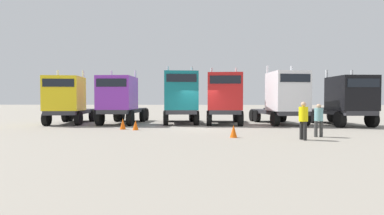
{
  "coord_description": "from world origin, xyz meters",
  "views": [
    {
      "loc": [
        0.69,
        -17.7,
        1.78
      ],
      "look_at": [
        -0.68,
        3.8,
        1.24
      ],
      "focal_mm": 25.54,
      "sensor_mm": 36.0,
      "label": 1
    }
  ],
  "objects_px": {
    "semi_truck_yellow": "(68,100)",
    "semi_truck_teal": "(181,97)",
    "semi_truck_red": "(224,98)",
    "traffic_cone_far": "(123,124)",
    "semi_truck_white": "(284,98)",
    "traffic_cone_near": "(136,125)",
    "traffic_cone_mid": "(234,131)",
    "semi_truck_black": "(345,100)",
    "visitor_in_hivis": "(303,118)",
    "visitor_with_camera": "(319,118)",
    "semi_truck_purple": "(120,99)"
  },
  "relations": [
    {
      "from": "visitor_in_hivis",
      "to": "semi_truck_yellow",
      "type": "bearing_deg",
      "value": 139.29
    },
    {
      "from": "semi_truck_purple",
      "to": "semi_truck_white",
      "type": "distance_m",
      "value": 12.2
    },
    {
      "from": "semi_truck_black",
      "to": "visitor_with_camera",
      "type": "height_order",
      "value": "semi_truck_black"
    },
    {
      "from": "semi_truck_yellow",
      "to": "semi_truck_black",
      "type": "distance_m",
      "value": 20.28
    },
    {
      "from": "semi_truck_purple",
      "to": "semi_truck_white",
      "type": "xyz_separation_m",
      "value": [
        12.19,
        0.29,
        0.1
      ]
    },
    {
      "from": "semi_truck_black",
      "to": "visitor_in_hivis",
      "type": "bearing_deg",
      "value": -42.19
    },
    {
      "from": "semi_truck_yellow",
      "to": "traffic_cone_near",
      "type": "height_order",
      "value": "semi_truck_yellow"
    },
    {
      "from": "semi_truck_red",
      "to": "traffic_cone_mid",
      "type": "relative_size",
      "value": 9.63
    },
    {
      "from": "semi_truck_red",
      "to": "traffic_cone_mid",
      "type": "height_order",
      "value": "semi_truck_red"
    },
    {
      "from": "semi_truck_white",
      "to": "semi_truck_black",
      "type": "height_order",
      "value": "semi_truck_white"
    },
    {
      "from": "visitor_in_hivis",
      "to": "semi_truck_purple",
      "type": "bearing_deg",
      "value": 130.74
    },
    {
      "from": "semi_truck_yellow",
      "to": "semi_truck_teal",
      "type": "bearing_deg",
      "value": 85.66
    },
    {
      "from": "semi_truck_yellow",
      "to": "visitor_in_hivis",
      "type": "bearing_deg",
      "value": 54.96
    },
    {
      "from": "semi_truck_black",
      "to": "traffic_cone_far",
      "type": "relative_size",
      "value": 9.2
    },
    {
      "from": "semi_truck_red",
      "to": "semi_truck_white",
      "type": "bearing_deg",
      "value": 91.52
    },
    {
      "from": "semi_truck_red",
      "to": "traffic_cone_near",
      "type": "bearing_deg",
      "value": -52.32
    },
    {
      "from": "semi_truck_purple",
      "to": "traffic_cone_near",
      "type": "distance_m",
      "value": 4.8
    },
    {
      "from": "semi_truck_white",
      "to": "semi_truck_black",
      "type": "relative_size",
      "value": 1.02
    },
    {
      "from": "semi_truck_teal",
      "to": "traffic_cone_mid",
      "type": "xyz_separation_m",
      "value": [
        3.36,
        -7.36,
        -1.73
      ]
    },
    {
      "from": "visitor_with_camera",
      "to": "traffic_cone_mid",
      "type": "xyz_separation_m",
      "value": [
        -4.18,
        -0.47,
        -0.63
      ]
    },
    {
      "from": "traffic_cone_near",
      "to": "traffic_cone_far",
      "type": "relative_size",
      "value": 0.87
    },
    {
      "from": "visitor_with_camera",
      "to": "semi_truck_black",
      "type": "bearing_deg",
      "value": 134.16
    },
    {
      "from": "semi_truck_yellow",
      "to": "semi_truck_white",
      "type": "height_order",
      "value": "semi_truck_white"
    },
    {
      "from": "visitor_in_hivis",
      "to": "traffic_cone_near",
      "type": "height_order",
      "value": "visitor_in_hivis"
    },
    {
      "from": "visitor_with_camera",
      "to": "traffic_cone_mid",
      "type": "relative_size",
      "value": 2.64
    },
    {
      "from": "traffic_cone_near",
      "to": "traffic_cone_mid",
      "type": "xyz_separation_m",
      "value": [
        5.65,
        -3.02,
        0.01
      ]
    },
    {
      "from": "semi_truck_teal",
      "to": "semi_truck_black",
      "type": "relative_size",
      "value": 0.98
    },
    {
      "from": "semi_truck_black",
      "to": "visitor_with_camera",
      "type": "xyz_separation_m",
      "value": [
        -4.26,
        -6.25,
        -0.89
      ]
    },
    {
      "from": "semi_truck_white",
      "to": "visitor_in_hivis",
      "type": "distance_m",
      "value": 8.02
    },
    {
      "from": "semi_truck_yellow",
      "to": "semi_truck_black",
      "type": "bearing_deg",
      "value": 81.14
    },
    {
      "from": "semi_truck_teal",
      "to": "semi_truck_black",
      "type": "distance_m",
      "value": 11.83
    },
    {
      "from": "traffic_cone_near",
      "to": "traffic_cone_mid",
      "type": "bearing_deg",
      "value": -28.12
    },
    {
      "from": "semi_truck_red",
      "to": "traffic_cone_far",
      "type": "height_order",
      "value": "semi_truck_red"
    },
    {
      "from": "semi_truck_purple",
      "to": "visitor_in_hivis",
      "type": "xyz_separation_m",
      "value": [
        10.98,
        -7.57,
        -0.88
      ]
    },
    {
      "from": "semi_truck_white",
      "to": "traffic_cone_near",
      "type": "relative_size",
      "value": 10.74
    },
    {
      "from": "semi_truck_purple",
      "to": "semi_truck_teal",
      "type": "xyz_separation_m",
      "value": [
        4.53,
        0.4,
        0.16
      ]
    },
    {
      "from": "semi_truck_teal",
      "to": "visitor_with_camera",
      "type": "height_order",
      "value": "semi_truck_teal"
    },
    {
      "from": "traffic_cone_near",
      "to": "traffic_cone_far",
      "type": "xyz_separation_m",
      "value": [
        -0.89,
        0.33,
        0.04
      ]
    },
    {
      "from": "semi_truck_purple",
      "to": "semi_truck_red",
      "type": "bearing_deg",
      "value": 91.03
    },
    {
      "from": "traffic_cone_mid",
      "to": "visitor_in_hivis",
      "type": "bearing_deg",
      "value": -11.33
    },
    {
      "from": "semi_truck_teal",
      "to": "traffic_cone_mid",
      "type": "bearing_deg",
      "value": 16.23
    },
    {
      "from": "semi_truck_teal",
      "to": "traffic_cone_near",
      "type": "relative_size",
      "value": 10.31
    },
    {
      "from": "visitor_with_camera",
      "to": "semi_truck_purple",
      "type": "bearing_deg",
      "value": -129.77
    },
    {
      "from": "semi_truck_yellow",
      "to": "semi_truck_teal",
      "type": "distance_m",
      "value": 8.5
    },
    {
      "from": "semi_truck_teal",
      "to": "semi_truck_red",
      "type": "xyz_separation_m",
      "value": [
        3.29,
        -0.16,
        -0.06
      ]
    },
    {
      "from": "semi_truck_purple",
      "to": "traffic_cone_mid",
      "type": "height_order",
      "value": "semi_truck_purple"
    },
    {
      "from": "visitor_in_hivis",
      "to": "visitor_with_camera",
      "type": "bearing_deg",
      "value": 30.04
    },
    {
      "from": "semi_truck_yellow",
      "to": "semi_truck_purple",
      "type": "bearing_deg",
      "value": 85.14
    },
    {
      "from": "semi_truck_black",
      "to": "visitor_in_hivis",
      "type": "relative_size",
      "value": 3.63
    },
    {
      "from": "visitor_in_hivis",
      "to": "visitor_with_camera",
      "type": "xyz_separation_m",
      "value": [
        1.1,
        1.09,
        -0.07
      ]
    }
  ]
}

